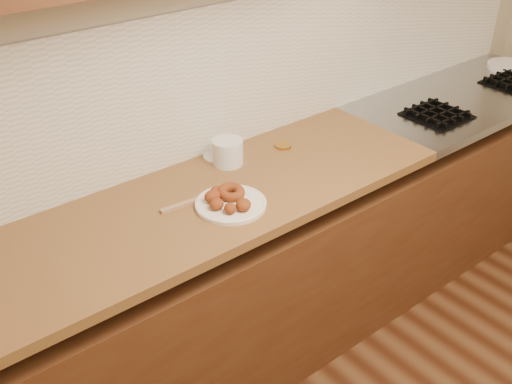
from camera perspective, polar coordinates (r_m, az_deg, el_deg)
wall_back at (r=2.50m, az=-0.42°, el=14.84°), size 4.00×0.02×2.70m
base_cabinet at (r=2.74m, az=3.71°, el=-6.46°), size 3.60×0.60×0.77m
butcher_block at (r=2.14m, az=-8.96°, el=-2.69°), size 2.30×0.62×0.04m
stovetop at (r=3.28m, az=19.33°, el=8.55°), size 1.30×0.62×0.04m
backsplash at (r=2.54m, az=-0.23°, el=11.53°), size 3.60×0.02×0.60m
burner_grates at (r=3.22m, az=20.34°, el=8.47°), size 0.91×0.26×0.03m
donut_plate at (r=2.15m, az=-2.42°, el=-1.17°), size 0.26×0.26×0.01m
ring_donut at (r=2.17m, az=-2.40°, el=-0.00°), size 0.13×0.13×0.05m
fried_dough_chunks at (r=2.12m, az=-3.05°, el=-0.82°), size 0.14×0.21×0.04m
plastic_tub at (r=2.40m, az=-2.71°, el=3.84°), size 0.17×0.17×0.10m
tub_lid at (r=2.48m, az=-3.51°, el=3.50°), size 0.18×0.18×0.01m
brass_jar_lid at (r=2.55m, az=2.60°, el=4.43°), size 0.09×0.09×0.01m
wooden_utensil at (r=2.16m, az=-7.10°, el=-1.23°), size 0.17×0.04×0.01m
plate_stack at (r=3.72m, az=23.06°, el=10.95°), size 0.25×0.25×0.02m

